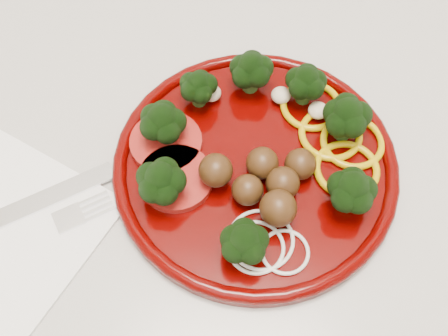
{
  "coord_description": "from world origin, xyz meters",
  "views": [
    {
      "loc": [
        0.01,
        1.41,
        1.38
      ],
      "look_at": [
        -0.0,
        1.67,
        0.92
      ],
      "focal_mm": 45.0,
      "sensor_mm": 36.0,
      "label": 1
    }
  ],
  "objects": [
    {
      "name": "counter",
      "position": [
        0.0,
        1.7,
        0.45
      ],
      "size": [
        2.4,
        0.6,
        0.9
      ],
      "color": "silver",
      "rests_on": "ground"
    },
    {
      "name": "plate",
      "position": [
        0.03,
        1.69,
        0.92
      ],
      "size": [
        0.28,
        0.28,
        0.06
      ],
      "rotation": [
        0.0,
        0.0,
        0.07
      ],
      "color": "#3E0100",
      "rests_on": "counter"
    }
  ]
}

